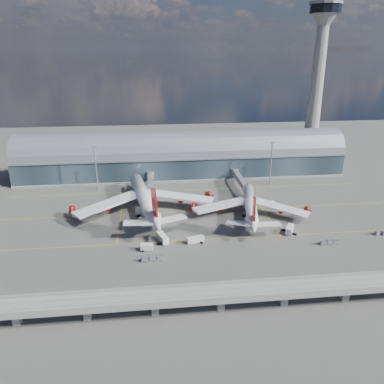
{
  "coord_description": "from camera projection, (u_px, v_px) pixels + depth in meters",
  "views": [
    {
      "loc": [
        -19.39,
        -148.26,
        74.84
      ],
      "look_at": [
        -1.5,
        10.0,
        14.0
      ],
      "focal_mm": 35.0,
      "sensor_mm": 36.0,
      "label": 1
    }
  ],
  "objects": [
    {
      "name": "ground",
      "position": [
        198.0,
        229.0,
        166.37
      ],
      "size": [
        500.0,
        500.0,
        0.0
      ],
      "primitive_type": "plane",
      "color": "#474744",
      "rests_on": "ground"
    },
    {
      "name": "taxi_lines",
      "position": [
        192.0,
        209.0,
        186.88
      ],
      "size": [
        200.0,
        80.12,
        0.01
      ],
      "color": "gold",
      "rests_on": "ground"
    },
    {
      "name": "terminal",
      "position": [
        182.0,
        158.0,
        234.71
      ],
      "size": [
        200.0,
        30.0,
        28.0
      ],
      "color": "#212F37",
      "rests_on": "ground"
    },
    {
      "name": "control_tower",
      "position": [
        316.0,
        89.0,
        233.9
      ],
      "size": [
        19.0,
        19.0,
        103.0
      ],
      "color": "gray",
      "rests_on": "ground"
    },
    {
      "name": "guideway",
      "position": [
        221.0,
        294.0,
        113.42
      ],
      "size": [
        220.0,
        8.5,
        7.2
      ],
      "color": "gray",
      "rests_on": "ground"
    },
    {
      "name": "floodlight_mast_left",
      "position": [
        96.0,
        167.0,
        207.31
      ],
      "size": [
        3.0,
        0.7,
        25.7
      ],
      "color": "gray",
      "rests_on": "ground"
    },
    {
      "name": "floodlight_mast_right",
      "position": [
        271.0,
        162.0,
        217.8
      ],
      "size": [
        3.0,
        0.7,
        25.7
      ],
      "color": "gray",
      "rests_on": "ground"
    },
    {
      "name": "airliner_left",
      "position": [
        144.0,
        199.0,
        182.56
      ],
      "size": [
        71.39,
        75.14,
        22.95
      ],
      "rotation": [
        0.0,
        0.0,
        0.17
      ],
      "color": "white",
      "rests_on": "ground"
    },
    {
      "name": "airliner_right",
      "position": [
        250.0,
        206.0,
        178.81
      ],
      "size": [
        57.02,
        59.67,
        19.05
      ],
      "rotation": [
        0.0,
        0.0,
        -0.21
      ],
      "color": "white",
      "rests_on": "ground"
    },
    {
      "name": "jet_bridge_left",
      "position": [
        150.0,
        181.0,
        211.69
      ],
      "size": [
        4.4,
        28.0,
        7.25
      ],
      "color": "gray",
      "rests_on": "ground"
    },
    {
      "name": "jet_bridge_right",
      "position": [
        239.0,
        179.0,
        215.24
      ],
      "size": [
        4.4,
        32.0,
        7.25
      ],
      "color": "gray",
      "rests_on": "ground"
    },
    {
      "name": "service_truck_0",
      "position": [
        163.0,
        238.0,
        154.95
      ],
      "size": [
        5.13,
        8.25,
        3.25
      ],
      "rotation": [
        0.0,
        0.0,
        0.35
      ],
      "color": "silver",
      "rests_on": "ground"
    },
    {
      "name": "service_truck_1",
      "position": [
        147.0,
        247.0,
        148.24
      ],
      "size": [
        5.09,
        2.79,
        2.86
      ],
      "rotation": [
        0.0,
        0.0,
        1.49
      ],
      "color": "silver",
      "rests_on": "ground"
    },
    {
      "name": "service_truck_2",
      "position": [
        195.0,
        240.0,
        154.3
      ],
      "size": [
        7.53,
        3.75,
        2.63
      ],
      "rotation": [
        0.0,
        0.0,
        1.81
      ],
      "color": "silver",
      "rests_on": "ground"
    },
    {
      "name": "service_truck_3",
      "position": [
        290.0,
        230.0,
        162.27
      ],
      "size": [
        5.6,
        7.05,
        3.23
      ],
      "rotation": [
        0.0,
        0.0,
        -0.53
      ],
      "color": "silver",
      "rests_on": "ground"
    },
    {
      "name": "service_truck_4",
      "position": [
        273.0,
        204.0,
        189.6
      ],
      "size": [
        3.07,
        4.67,
        2.49
      ],
      "rotation": [
        0.0,
        0.0,
        -0.28
      ],
      "color": "silver",
      "rests_on": "ground"
    },
    {
      "name": "service_truck_5",
      "position": [
        143.0,
        212.0,
        179.73
      ],
      "size": [
        7.07,
        6.07,
        3.29
      ],
      "rotation": [
        0.0,
        0.0,
        0.95
      ],
      "color": "silver",
      "rests_on": "ground"
    },
    {
      "name": "cargo_train_0",
      "position": [
        153.0,
        258.0,
        141.15
      ],
      "size": [
        8.76,
        2.56,
        1.93
      ],
      "rotation": [
        0.0,
        0.0,
        1.48
      ],
      "color": "gray",
      "rests_on": "ground"
    },
    {
      "name": "cargo_train_1",
      "position": [
        329.0,
        242.0,
        153.17
      ],
      "size": [
        8.06,
        2.05,
        1.79
      ],
      "rotation": [
        0.0,
        0.0,
        1.52
      ],
      "color": "gray",
      "rests_on": "ground"
    },
    {
      "name": "cargo_train_2",
      "position": [
        384.0,
        233.0,
        160.88
      ],
      "size": [
        8.18,
        3.31,
        1.79
      ],
      "rotation": [
        0.0,
        0.0,
        1.78
      ],
      "color": "gray",
      "rests_on": "ground"
    }
  ]
}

